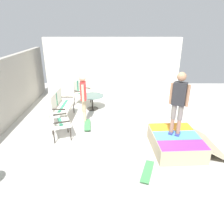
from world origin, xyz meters
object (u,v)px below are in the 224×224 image
object	(u,v)px
skateboard_by_bench	(87,125)
skateboard_spare	(147,171)
patio_chair_by_wall	(56,120)
person_skater	(179,100)
patio_bench	(60,103)
skate_ramp	(176,142)
patio_chair_near_house	(80,90)
person_watching	(83,95)
patio_table	(92,100)

from	to	relation	value
skateboard_by_bench	skateboard_spare	bearing A→B (deg)	-145.10
patio_chair_by_wall	skateboard_by_bench	distance (m)	1.20
patio_chair_by_wall	person_skater	size ratio (longest dim) A/B	0.61
patio_bench	skate_ramp	bearing A→B (deg)	-118.08
patio_chair_near_house	person_skater	distance (m)	4.68
patio_bench	skateboard_by_bench	size ratio (longest dim) A/B	1.55
skate_ramp	person_watching	size ratio (longest dim) A/B	1.11
skateboard_spare	patio_table	bearing A→B (deg)	22.19
patio_bench	skateboard_by_bench	bearing A→B (deg)	-120.77
patio_chair_by_wall	person_skater	distance (m)	3.44
patio_table	person_watching	size ratio (longest dim) A/B	0.53
skate_ramp	patio_chair_near_house	distance (m)	4.72
patio_bench	person_watching	distance (m)	0.98
patio_chair_near_house	person_skater	bearing A→B (deg)	-138.53
patio_chair_near_house	person_skater	xyz separation A→B (m)	(-3.45, -3.05, 0.80)
patio_chair_by_wall	person_watching	bearing A→B (deg)	-31.51
skate_ramp	person_watching	distance (m)	3.27
person_watching	patio_chair_by_wall	bearing A→B (deg)	148.49
patio_table	skateboard_by_bench	bearing A→B (deg)	178.97
skate_ramp	person_skater	bearing A→B (deg)	46.42
patio_table	skateboard_spare	bearing A→B (deg)	-157.81
patio_chair_near_house	patio_table	xyz separation A→B (m)	(-0.61, -0.58, -0.21)
patio_chair_by_wall	skate_ramp	bearing A→B (deg)	-99.78
person_watching	skateboard_by_bench	world-z (taller)	person_watching
patio_table	patio_chair_near_house	bearing A→B (deg)	43.41
person_watching	skateboard_spare	world-z (taller)	person_watching
skate_ramp	patio_chair_near_house	bearing A→B (deg)	41.56
patio_table	skateboard_spare	world-z (taller)	patio_table
person_watching	patio_bench	bearing A→B (deg)	75.33
patio_chair_by_wall	skateboard_by_bench	world-z (taller)	patio_chair_by_wall
patio_chair_near_house	patio_table	distance (m)	0.87
skate_ramp	skateboard_spare	xyz separation A→B (m)	(-1.04, 0.93, -0.14)
skate_ramp	patio_table	world-z (taller)	patio_table
skate_ramp	person_skater	world-z (taller)	person_skater
patio_chair_near_house	person_skater	size ratio (longest dim) A/B	0.61
patio_table	person_watching	xyz separation A→B (m)	(-1.23, 0.16, 0.58)
person_skater	skateboard_by_bench	xyz separation A→B (m)	(1.24, 2.50, -1.33)
skateboard_by_bench	person_watching	bearing A→B (deg)	19.37
person_watching	skateboard_spare	bearing A→B (deg)	-146.97
patio_table	skateboard_by_bench	distance (m)	1.63
skate_ramp	patio_table	distance (m)	3.86
skateboard_by_bench	skate_ramp	bearing A→B (deg)	-116.98
patio_chair_by_wall	person_skater	xyz separation A→B (m)	(-0.52, -3.30, 0.80)
skate_ramp	skateboard_by_bench	xyz separation A→B (m)	(1.31, 2.57, -0.14)
skate_ramp	patio_chair_near_house	xyz separation A→B (m)	(3.52, 3.12, 0.39)
patio_chair_near_house	skateboard_spare	world-z (taller)	patio_chair_near_house
person_watching	skateboard_spare	distance (m)	3.37
person_watching	patio_chair_near_house	bearing A→B (deg)	12.88
patio_bench	skateboard_spare	world-z (taller)	patio_bench
patio_chair_near_house	person_watching	distance (m)	1.92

